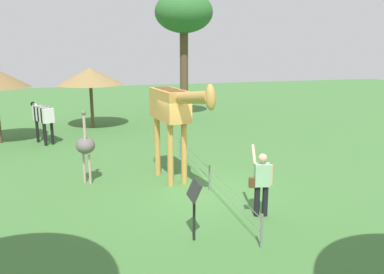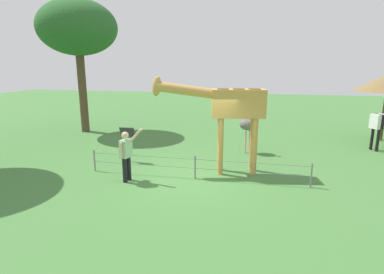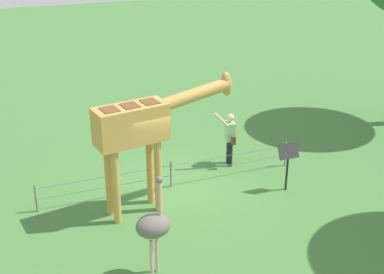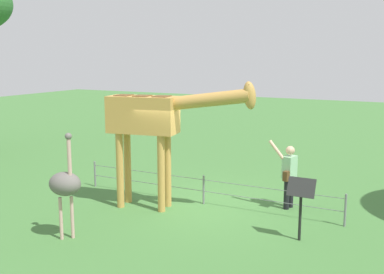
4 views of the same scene
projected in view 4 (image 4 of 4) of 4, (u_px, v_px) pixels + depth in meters
The scene contains 6 objects.
ground_plane at pixel (202, 205), 11.92m from camera, with size 60.00×60.00×0.00m, color #427538.
giraffe at pixel (154, 121), 11.34m from camera, with size 3.69×1.08×3.21m.
visitor at pixel (289, 173), 11.52m from camera, with size 0.71×0.59×1.70m.
ostrich at pixel (65, 184), 9.53m from camera, with size 0.70×0.56×2.25m.
info_sign at pixel (301, 196), 9.49m from camera, with size 0.56×0.21×1.32m.
wire_fence at pixel (204, 189), 11.94m from camera, with size 7.05×0.05×0.75m.
Camera 4 is at (5.02, -10.28, 3.78)m, focal length 43.70 mm.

